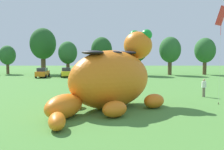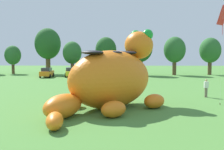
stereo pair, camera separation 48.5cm
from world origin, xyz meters
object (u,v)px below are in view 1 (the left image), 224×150
(car_orange, at_px, (43,73))
(car_black, at_px, (88,72))
(giant_inflatable_creature, at_px, (112,78))
(car_white, at_px, (109,72))
(car_blue, at_px, (132,72))
(car_yellow, at_px, (67,72))
(tethered_flying_kite, at_px, (222,17))
(spectator_near_inflatable, at_px, (75,79))
(spectator_mid_field, at_px, (204,88))

(car_orange, relative_size, car_black, 0.95)
(giant_inflatable_creature, bearing_deg, car_white, 91.11)
(car_black, height_order, car_blue, same)
(car_orange, relative_size, car_yellow, 0.95)
(giant_inflatable_creature, distance_m, car_yellow, 28.88)
(car_orange, distance_m, car_yellow, 4.14)
(car_orange, distance_m, car_blue, 15.92)
(car_blue, height_order, tethered_flying_kite, tethered_flying_kite)
(giant_inflatable_creature, xyz_separation_m, spectator_near_inflatable, (-4.84, 14.08, -1.37))
(car_black, bearing_deg, car_white, -9.57)
(car_orange, xyz_separation_m, spectator_mid_field, (21.06, -21.63, -0.01))
(car_blue, bearing_deg, car_white, -171.54)
(car_white, height_order, spectator_near_inflatable, car_white)
(giant_inflatable_creature, relative_size, car_orange, 2.71)
(giant_inflatable_creature, relative_size, car_white, 2.67)
(spectator_near_inflatable, bearing_deg, giant_inflatable_creature, -71.04)
(giant_inflatable_creature, bearing_deg, spectator_mid_field, 30.64)
(car_black, xyz_separation_m, spectator_near_inflatable, (-0.46, -13.89, -0.01))
(car_black, relative_size, car_white, 1.04)
(giant_inflatable_creature, height_order, car_white, giant_inflatable_creature)
(car_black, xyz_separation_m, tethered_flying_kite, (12.97, -26.64, 6.04))
(car_blue, xyz_separation_m, spectator_mid_field, (5.19, -22.75, -0.01))
(spectator_mid_field, bearing_deg, spectator_near_inflatable, 146.75)
(spectator_near_inflatable, xyz_separation_m, spectator_mid_field, (13.58, -8.90, 0.00))
(car_orange, bearing_deg, tethered_flying_kite, -50.62)
(giant_inflatable_creature, distance_m, spectator_near_inflatable, 14.95)
(car_white, relative_size, spectator_near_inflatable, 2.45)
(giant_inflatable_creature, xyz_separation_m, car_blue, (3.56, 27.93, -1.36))
(car_blue, distance_m, tethered_flying_kite, 27.73)
(car_orange, bearing_deg, car_blue, 4.04)
(car_yellow, distance_m, car_black, 3.90)
(car_black, relative_size, spectator_near_inflatable, 2.56)
(car_yellow, distance_m, car_white, 7.74)
(car_blue, bearing_deg, car_black, 179.70)
(car_white, relative_size, tethered_flying_kite, 0.54)
(car_white, bearing_deg, car_blue, 8.46)
(car_black, distance_m, tethered_flying_kite, 30.23)
(car_black, distance_m, spectator_mid_field, 26.30)
(car_white, distance_m, spectator_near_inflatable, 13.93)
(tethered_flying_kite, bearing_deg, car_blue, 100.71)
(spectator_mid_field, relative_size, tethered_flying_kite, 0.22)
(car_blue, bearing_deg, car_orange, -175.96)
(car_yellow, xyz_separation_m, car_white, (7.74, -0.31, 0.00))
(car_blue, bearing_deg, giant_inflatable_creature, -97.26)
(car_yellow, bearing_deg, giant_inflatable_creature, -73.35)
(car_yellow, xyz_separation_m, car_black, (3.89, 0.34, 0.00))
(car_orange, height_order, car_white, same)
(car_yellow, xyz_separation_m, tethered_flying_kite, (16.85, -26.30, 6.04))
(giant_inflatable_creature, relative_size, car_blue, 2.62)
(car_yellow, height_order, spectator_near_inflatable, car_yellow)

